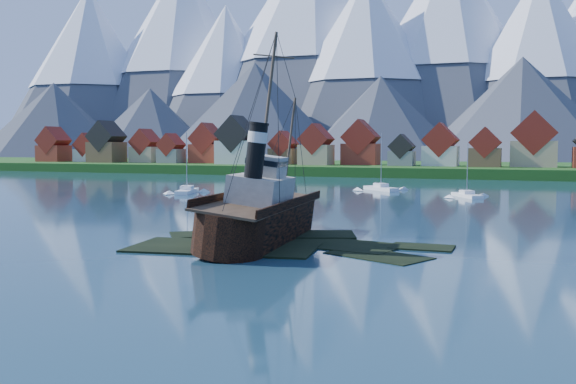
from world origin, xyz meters
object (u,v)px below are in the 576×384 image
(sailboat_c, at_px, (381,189))
(sailboat_f, at_px, (467,196))
(tugboat_wreck, at_px, (264,214))
(sailboat_a, at_px, (187,192))

(sailboat_c, relative_size, sailboat_f, 1.19)
(sailboat_f, bearing_deg, tugboat_wreck, -133.29)
(sailboat_a, distance_m, sailboat_c, 41.68)
(tugboat_wreck, height_order, sailboat_a, tugboat_wreck)
(sailboat_a, height_order, sailboat_f, sailboat_a)
(tugboat_wreck, distance_m, sailboat_c, 75.48)
(sailboat_c, xyz_separation_m, sailboat_f, (19.08, -11.85, -0.05))
(sailboat_c, height_order, sailboat_f, sailboat_c)
(tugboat_wreck, distance_m, sailboat_f, 65.31)
(sailboat_a, bearing_deg, sailboat_f, -6.17)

